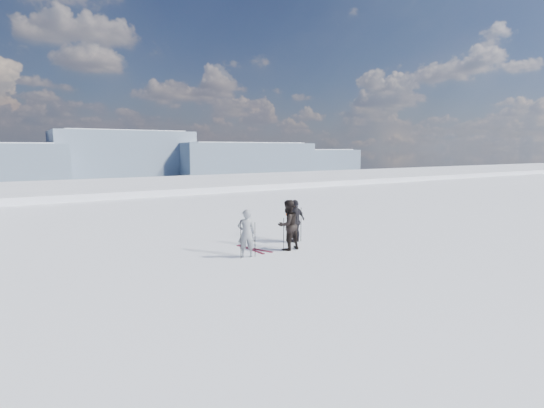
{
  "coord_description": "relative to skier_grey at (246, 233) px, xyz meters",
  "views": [
    {
      "loc": [
        -10.24,
        -9.65,
        3.63
      ],
      "look_at": [
        -2.25,
        3.0,
        1.67
      ],
      "focal_mm": 28.0,
      "sensor_mm": 36.0,
      "label": 1
    }
  ],
  "objects": [
    {
      "name": "lake_basin",
      "position": [
        3.52,
        27.4,
        -7.31
      ],
      "size": [
        820.0,
        820.0,
        71.62
      ],
      "color": "white",
      "rests_on": "ground"
    },
    {
      "name": "far_mountain_range",
      "position": [
        33.12,
        452.19,
        -8.01
      ],
      "size": [
        770.0,
        110.0,
        53.0
      ],
      "color": "slate",
      "rests_on": "ground"
    },
    {
      "name": "skier_grey",
      "position": [
        0.0,
        0.0,
        0.0
      ],
      "size": [
        0.69,
        0.56,
        1.62
      ],
      "primitive_type": "imported",
      "rotation": [
        0.0,
        0.0,
        2.8
      ],
      "color": "gray",
      "rests_on": "ground"
    },
    {
      "name": "skier_dark",
      "position": [
        1.76,
        0.1,
        0.1
      ],
      "size": [
        0.98,
        0.82,
        1.82
      ],
      "primitive_type": "imported",
      "rotation": [
        0.0,
        0.0,
        3.3
      ],
      "color": "black",
      "rests_on": "ground"
    },
    {
      "name": "skier_pack",
      "position": [
        2.76,
        1.04,
        0.02
      ],
      "size": [
        1.04,
        0.61,
        1.67
      ],
      "primitive_type": "imported",
      "rotation": [
        0.0,
        0.0,
        3.36
      ],
      "color": "black",
      "rests_on": "ground"
    },
    {
      "name": "backpack",
      "position": [
        2.7,
        1.28,
        1.12
      ],
      "size": [
        0.39,
        0.27,
        0.53
      ],
      "primitive_type": "cube",
      "rotation": [
        0.0,
        0.0,
        3.36
      ],
      "color": "#E15515",
      "rests_on": "skier_pack"
    },
    {
      "name": "ski_poles",
      "position": [
        1.55,
        0.32,
        -0.18
      ],
      "size": [
        3.29,
        1.16,
        1.35
      ],
      "color": "black",
      "rests_on": "ground"
    },
    {
      "name": "skis_loose",
      "position": [
        0.71,
        0.84,
        -0.8
      ],
      "size": [
        0.63,
        1.7,
        0.03
      ],
      "color": "black",
      "rests_on": "ground"
    }
  ]
}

